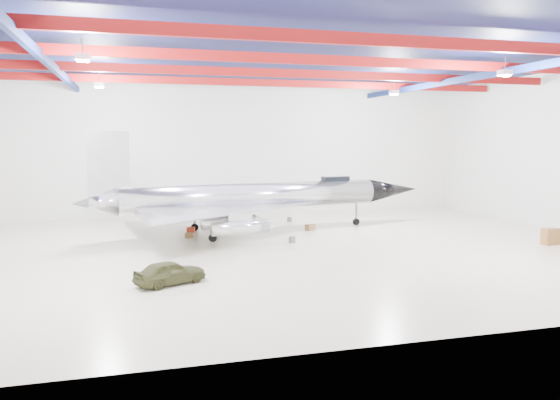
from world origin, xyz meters
name	(u,v)px	position (x,y,z in m)	size (l,w,h in m)	color
floor	(281,250)	(0.00, 0.00, 0.00)	(40.00, 40.00, 0.00)	beige
wall_back	(233,149)	(0.00, 15.00, 5.50)	(40.00, 40.00, 0.00)	silver
ceiling	(281,56)	(0.00, 0.00, 11.00)	(40.00, 40.00, 0.00)	#0A0F38
ceiling_structure	(281,68)	(0.00, 0.00, 10.32)	(39.50, 29.50, 1.08)	maroon
jet_aircraft	(253,200)	(-0.27, 6.13, 2.25)	(25.16, 16.21, 6.87)	silver
jeep	(170,272)	(-6.72, -5.95, 0.54)	(1.28, 3.17, 1.08)	#3A3C1E
desk	(550,236)	(16.19, -2.80, 0.50)	(1.09, 0.54, 1.00)	brown
crate_ply	(189,235)	(-4.76, 5.32, 0.16)	(0.44, 0.35, 0.31)	olive
toolbox_red	(191,230)	(-4.41, 7.34, 0.18)	(0.51, 0.41, 0.36)	maroon
engine_drum	(292,240)	(1.22, 1.86, 0.19)	(0.42, 0.42, 0.38)	#59595B
parts_bin	(310,227)	(3.76, 5.95, 0.21)	(0.61, 0.48, 0.42)	olive
crate_small	(189,235)	(-4.72, 5.68, 0.12)	(0.36, 0.29, 0.25)	#59595B
spares_box	(289,219)	(3.47, 10.19, 0.18)	(0.39, 0.39, 0.35)	#59595B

